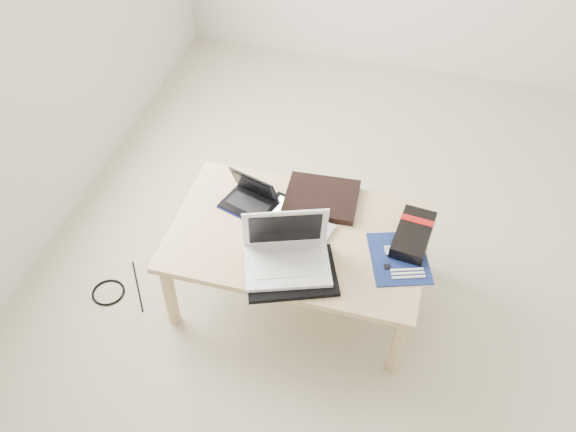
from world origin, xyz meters
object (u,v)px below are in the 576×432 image
(coffee_table, at_px, (298,241))
(netbook, at_px, (250,199))
(gpu_box, at_px, (413,235))
(white_laptop, at_px, (286,253))

(coffee_table, bearing_deg, netbook, 154.21)
(coffee_table, height_order, netbook, netbook)
(netbook, distance_m, gpu_box, 0.73)
(netbook, bearing_deg, coffee_table, -25.79)
(white_laptop, distance_m, gpu_box, 0.56)
(netbook, bearing_deg, white_laptop, -50.30)
(white_laptop, bearing_deg, netbook, 129.70)
(coffee_table, distance_m, white_laptop, 0.21)
(netbook, height_order, gpu_box, netbook)
(white_laptop, height_order, gpu_box, white_laptop)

